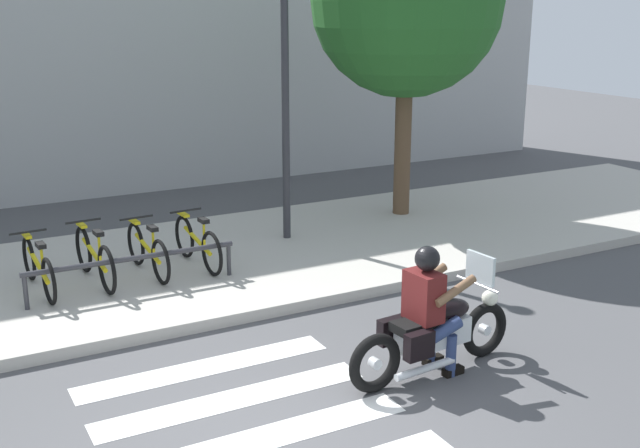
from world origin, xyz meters
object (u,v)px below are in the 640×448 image
object	(u,v)px
street_lamp	(285,72)
tree_near_rack	(407,1)
bicycle_2	(148,251)
rider	(429,302)
bicycle_3	(198,243)
bicycle_0	(38,267)
bike_rack	(132,262)
bicycle_1	(95,257)
motorcycle	(434,333)

from	to	relation	value
street_lamp	tree_near_rack	bearing A→B (deg)	9.21
bicycle_2	tree_near_rack	xyz separation A→B (m)	(4.94, 1.08, 3.31)
rider	bicycle_3	xyz separation A→B (m)	(-1.07, 4.08, -0.32)
bicycle_0	bike_rack	bearing A→B (deg)	-27.07
rider	street_lamp	xyz separation A→B (m)	(0.67, 4.76, 1.95)
rider	street_lamp	bearing A→B (deg)	81.97
bike_rack	bicycle_3	bearing A→B (deg)	27.04
bicycle_2	bicycle_0	bearing A→B (deg)	179.97
bicycle_1	bicycle_2	xyz separation A→B (m)	(0.72, 0.00, -0.02)
bicycle_1	tree_near_rack	world-z (taller)	tree_near_rack
bike_rack	bicycle_0	bearing A→B (deg)	152.93
bicycle_2	street_lamp	xyz separation A→B (m)	(2.47, 0.68, 2.27)
bicycle_1	bicycle_3	distance (m)	1.45
bicycle_1	street_lamp	bearing A→B (deg)	12.09
bicycle_3	bike_rack	size ratio (longest dim) A/B	0.57
bicycle_1	bike_rack	distance (m)	0.66
bicycle_2	bicycle_3	size ratio (longest dim) A/B	1.00
bicycle_2	street_lamp	distance (m)	3.43
bicycle_3	tree_near_rack	size ratio (longest dim) A/B	0.29
motorcycle	bicycle_2	world-z (taller)	motorcycle
street_lamp	tree_near_rack	xyz separation A→B (m)	(2.47, 0.40, 1.04)
tree_near_rack	bicycle_0	bearing A→B (deg)	-170.37
motorcycle	bicycle_1	xyz separation A→B (m)	(-2.60, 4.07, 0.05)
bicycle_2	bike_rack	bearing A→B (deg)	-123.12
bicycle_3	tree_near_rack	world-z (taller)	tree_near_rack
bicycle_1	bicycle_2	world-z (taller)	bicycle_1
motorcycle	rider	bearing A→B (deg)	-177.49
bicycle_3	bike_rack	distance (m)	1.22
rider	bicycle_1	size ratio (longest dim) A/B	0.85
rider	bike_rack	bearing A→B (deg)	121.50
bike_rack	street_lamp	distance (m)	3.80
bicycle_3	bicycle_2	bearing A→B (deg)	179.98
motorcycle	bicycle_1	distance (m)	4.83
bicycle_1	bike_rack	bearing A→B (deg)	-56.82
tree_near_rack	bicycle_3	bearing A→B (deg)	-165.57
bicycle_2	bicycle_3	distance (m)	0.72
bicycle_1	bicycle_0	bearing A→B (deg)	179.91
bicycle_3	bicycle_0	bearing A→B (deg)	179.97
motorcycle	rider	world-z (taller)	rider
bicycle_1	rider	bearing A→B (deg)	-58.27
rider	tree_near_rack	xyz separation A→B (m)	(3.14, 5.16, 2.98)
motorcycle	bike_rack	size ratio (longest dim) A/B	0.78
motorcycle	bike_rack	xyz separation A→B (m)	(-2.24, 3.52, 0.10)
street_lamp	tree_near_rack	distance (m)	2.71
bicycle_1	tree_near_rack	distance (m)	6.64
rider	bicycle_3	world-z (taller)	rider
rider	bicycle_0	xyz separation A→B (m)	(-3.25, 4.08, -0.33)
bike_rack	tree_near_rack	size ratio (longest dim) A/B	0.51
bicycle_1	bicycle_3	bearing A→B (deg)	0.01
motorcycle	tree_near_rack	bearing A→B (deg)	59.33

